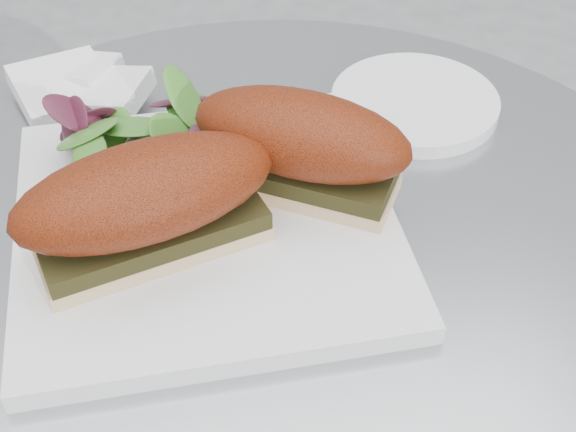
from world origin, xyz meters
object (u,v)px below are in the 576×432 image
Objects in this scene: sandwich_right at (301,144)px; saucer at (415,102)px; plate at (206,222)px; sandwich_left at (147,201)px.

sandwich_right reaches higher than saucer.
plate is 1.54× the size of sandwich_right.
sandwich_left is (-0.04, -0.02, 0.05)m from plate.
saucer is (0.21, 0.11, -0.00)m from plate.
plate is 1.85× the size of saucer.
plate is 0.09m from sandwich_right.
sandwich_left is 1.09× the size of sandwich_right.
sandwich_right is (0.08, 0.01, 0.05)m from plate.
sandwich_right is (0.12, 0.04, 0.00)m from sandwich_left.
saucer is at bearing 28.13° from plate.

